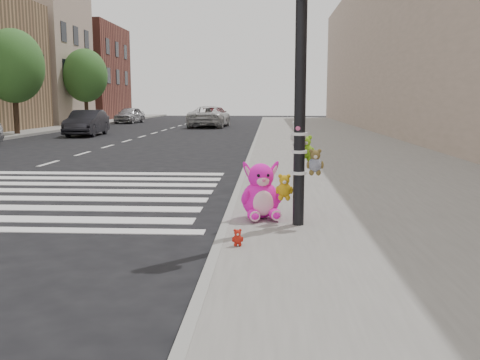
# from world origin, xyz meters

# --- Properties ---
(ground) EXTENTS (120.00, 120.00, 0.00)m
(ground) POSITION_xyz_m (0.00, 0.00, 0.00)
(ground) COLOR black
(ground) RESTS_ON ground
(sidewalk_near) EXTENTS (7.00, 80.00, 0.14)m
(sidewalk_near) POSITION_xyz_m (5.00, 10.00, 0.07)
(sidewalk_near) COLOR slate
(sidewalk_near) RESTS_ON ground
(curb_edge) EXTENTS (0.12, 80.00, 0.15)m
(curb_edge) POSITION_xyz_m (1.55, 10.00, 0.07)
(curb_edge) COLOR gray
(curb_edge) RESTS_ON ground
(bld_far_d) EXTENTS (6.00, 8.00, 10.00)m
(bld_far_d) POSITION_xyz_m (-15.50, 35.00, 5.00)
(bld_far_d) COLOR tan
(bld_far_d) RESTS_ON ground
(bld_far_e) EXTENTS (6.00, 10.00, 9.00)m
(bld_far_e) POSITION_xyz_m (-15.50, 46.00, 4.50)
(bld_far_e) COLOR brown
(bld_far_e) RESTS_ON ground
(bld_near) EXTENTS (5.00, 60.00, 10.00)m
(bld_near) POSITION_xyz_m (10.50, 20.00, 5.00)
(bld_near) COLOR tan
(bld_near) RESTS_ON ground
(signal_pole) EXTENTS (0.68, 0.49, 4.00)m
(signal_pole) POSITION_xyz_m (2.61, 1.82, 1.80)
(signal_pole) COLOR black
(signal_pole) RESTS_ON sidewalk_near
(tree_far_b) EXTENTS (3.20, 3.20, 5.44)m
(tree_far_b) POSITION_xyz_m (-11.20, 22.00, 3.65)
(tree_far_b) COLOR #382619
(tree_far_b) RESTS_ON sidewalk_far
(tree_far_c) EXTENTS (3.20, 3.20, 5.44)m
(tree_far_c) POSITION_xyz_m (-11.20, 33.00, 3.65)
(tree_far_c) COLOR #382619
(tree_far_c) RESTS_ON sidewalk_far
(pink_bunny) EXTENTS (0.67, 0.75, 0.89)m
(pink_bunny) POSITION_xyz_m (2.06, 2.17, 0.50)
(pink_bunny) COLOR #FF15C0
(pink_bunny) RESTS_ON sidewalk_near
(red_teddy) EXTENTS (0.16, 0.12, 0.21)m
(red_teddy) POSITION_xyz_m (1.80, 0.61, 0.25)
(red_teddy) COLOR red
(red_teddy) RESTS_ON sidewalk_near
(car_dark_far) EXTENTS (1.68, 4.25, 1.37)m
(car_dark_far) POSITION_xyz_m (-7.61, 22.55, 0.69)
(car_dark_far) COLOR black
(car_dark_far) RESTS_ON ground
(car_white_near) EXTENTS (2.69, 5.41, 1.47)m
(car_white_near) POSITION_xyz_m (-2.06, 31.97, 0.74)
(car_white_near) COLOR silver
(car_white_near) RESTS_ON ground
(car_maroon_near) EXTENTS (2.19, 4.48, 1.25)m
(car_maroon_near) POSITION_xyz_m (-2.68, 43.10, 0.63)
(car_maroon_near) COLOR maroon
(car_maroon_near) RESTS_ON ground
(car_silver_deep) EXTENTS (1.98, 4.07, 1.34)m
(car_silver_deep) POSITION_xyz_m (-9.41, 38.26, 0.67)
(car_silver_deep) COLOR #AEAEB3
(car_silver_deep) RESTS_ON ground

